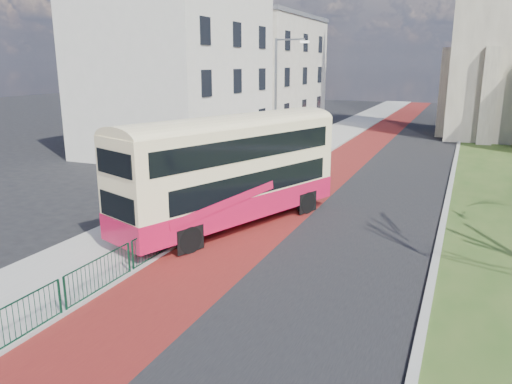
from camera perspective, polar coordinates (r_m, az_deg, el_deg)
The scene contains 11 objects.
ground at distance 14.78m, azimuth -6.71°, elevation -12.40°, with size 160.00×160.00×0.00m, color black.
road_carriageway at distance 32.49m, azimuth 13.40°, elevation 2.31°, with size 9.00×120.00×0.01m, color black.
bus_lane at distance 33.03m, azimuth 8.78°, elevation 2.73°, with size 3.40×120.00×0.01m, color #591414.
pavement_west at distance 34.12m, azimuth 2.59°, elevation 3.36°, with size 4.00×120.00×0.12m, color gray.
kerb_west at distance 33.49m, azimuth 5.80°, elevation 3.10°, with size 0.25×120.00×0.13m, color #999993.
kerb_east at distance 34.03m, azimuth 21.64°, elevation 2.32°, with size 0.25×80.00×0.13m, color #999993.
pedestrian_railing at distance 19.14m, azimuth -8.54°, elevation -4.26°, with size 0.07×24.00×1.12m.
street_block_near at distance 39.26m, azimuth -9.01°, elevation 14.15°, with size 10.30×14.30×13.00m.
street_block_far at distance 53.53m, azimuth 0.33°, elevation 13.58°, with size 10.30×16.30×11.50m.
streetlamp at distance 31.44m, azimuth 2.52°, elevation 10.75°, with size 2.13×0.18×8.00m.
bus at distance 20.48m, azimuth -2.84°, elevation 2.89°, with size 6.06×10.83×4.45m.
Camera 1 is at (6.67, -11.37, 6.67)m, focal length 35.00 mm.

